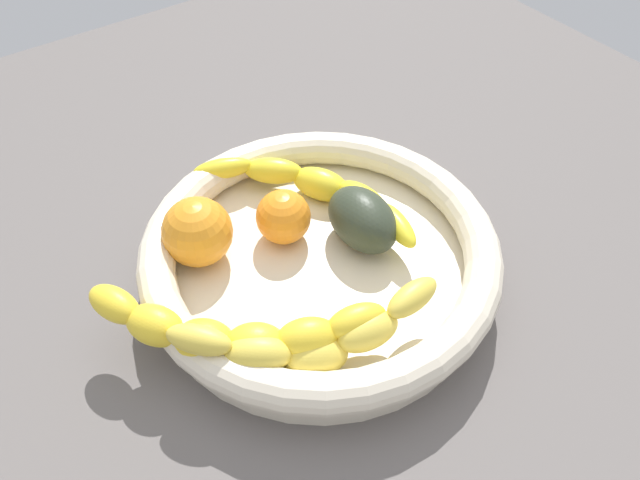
# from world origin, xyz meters

# --- Properties ---
(kitchen_counter) EXTENTS (1.20, 1.20, 0.03)m
(kitchen_counter) POSITION_xyz_m (0.00, 0.00, 0.01)
(kitchen_counter) COLOR #615B58
(kitchen_counter) RESTS_ON ground
(fruit_bowl) EXTENTS (0.34, 0.34, 0.06)m
(fruit_bowl) POSITION_xyz_m (0.00, 0.00, 0.06)
(fruit_bowl) COLOR beige
(fruit_bowl) RESTS_ON kitchen_counter
(banana_draped_left) EXTENTS (0.11, 0.22, 0.05)m
(banana_draped_left) POSITION_xyz_m (-0.09, 0.07, 0.08)
(banana_draped_left) COLOR yellow
(banana_draped_left) RESTS_ON fruit_bowl
(banana_draped_right) EXTENTS (0.18, 0.20, 0.05)m
(banana_draped_right) POSITION_xyz_m (-0.04, 0.12, 0.08)
(banana_draped_right) COLOR yellow
(banana_draped_right) RESTS_ON fruit_bowl
(banana_arching_top) EXTENTS (0.22, 0.15, 0.04)m
(banana_arching_top) POSITION_xyz_m (0.07, -0.04, 0.08)
(banana_arching_top) COLOR yellow
(banana_arching_top) RESTS_ON fruit_bowl
(orange_front) EXTENTS (0.05, 0.05, 0.05)m
(orange_front) POSITION_xyz_m (0.05, 0.01, 0.08)
(orange_front) COLOR orange
(orange_front) RESTS_ON fruit_bowl
(orange_mid_left) EXTENTS (0.07, 0.07, 0.07)m
(orange_mid_left) POSITION_xyz_m (0.07, 0.09, 0.09)
(orange_mid_left) COLOR orange
(orange_mid_left) RESTS_ON fruit_bowl
(avocado_dark) EXTENTS (0.08, 0.06, 0.06)m
(avocado_dark) POSITION_xyz_m (-0.00, -0.05, 0.08)
(avocado_dark) COLOR #303829
(avocado_dark) RESTS_ON fruit_bowl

